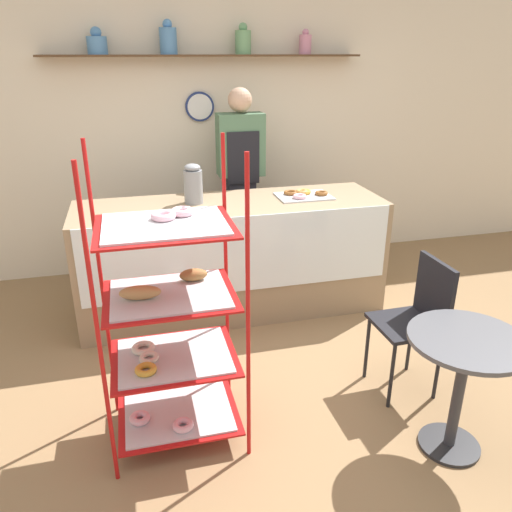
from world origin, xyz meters
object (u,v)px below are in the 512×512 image
coffee_carafe (193,184)px  donut_tray_counter (303,194)px  pastry_rack (170,324)px  person_worker (241,178)px  cafe_table (463,368)px  cafe_chair (419,312)px

coffee_carafe → donut_tray_counter: size_ratio=0.71×
pastry_rack → donut_tray_counter: bearing=49.2°
donut_tray_counter → person_worker: bearing=121.5°
pastry_rack → donut_tray_counter: size_ratio=3.75×
cafe_table → coffee_carafe: coffee_carafe is taller
pastry_rack → cafe_chair: bearing=2.0°
cafe_table → coffee_carafe: size_ratio=2.25×
person_worker → cafe_table: (0.61, -2.58, -0.45)m
person_worker → donut_tray_counter: size_ratio=4.00×
person_worker → coffee_carafe: (-0.52, -0.60, 0.12)m
pastry_rack → coffee_carafe: 1.56m
cafe_table → donut_tray_counter: donut_tray_counter is taller
person_worker → cafe_table: 2.69m
pastry_rack → coffee_carafe: (0.34, 1.48, 0.38)m
pastry_rack → cafe_table: 1.56m
donut_tray_counter → coffee_carafe: bearing=178.0°
pastry_rack → coffee_carafe: pastry_rack is taller
person_worker → cafe_chair: person_worker is taller
coffee_carafe → donut_tray_counter: (0.91, -0.03, -0.13)m
coffee_carafe → donut_tray_counter: coffee_carafe is taller
cafe_chair → donut_tray_counter: donut_tray_counter is taller
coffee_carafe → cafe_chair: bearing=-49.9°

